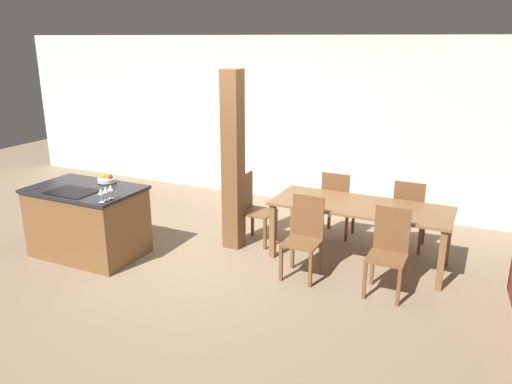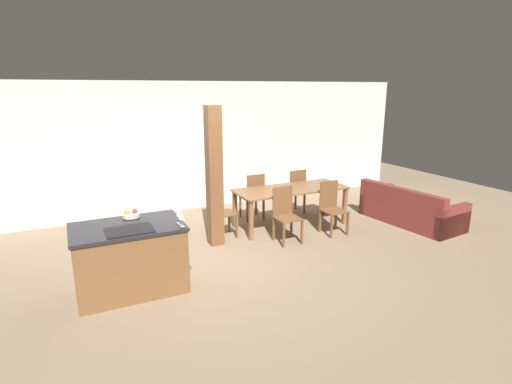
{
  "view_description": "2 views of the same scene",
  "coord_description": "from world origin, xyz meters",
  "px_view_note": "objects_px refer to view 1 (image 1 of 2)",
  "views": [
    {
      "loc": [
        2.99,
        -4.77,
        2.67
      ],
      "look_at": [
        0.6,
        0.2,
        0.95
      ],
      "focal_mm": 35.0,
      "sensor_mm": 36.0,
      "label": 1
    },
    {
      "loc": [
        -2.07,
        -5.36,
        2.57
      ],
      "look_at": [
        0.6,
        0.2,
        0.95
      ],
      "focal_mm": 28.0,
      "sensor_mm": 36.0,
      "label": 2
    }
  ],
  "objects_px": {
    "wine_glass_middle": "(106,190)",
    "wine_glass_far": "(111,188)",
    "fruit_bowl": "(107,179)",
    "dining_chair_near_right": "(388,251)",
    "dining_chair_near_left": "(304,236)",
    "timber_post": "(233,162)",
    "kitchen_island": "(88,221)",
    "wine_glass_near": "(101,192)",
    "dining_chair_head_end": "(253,207)",
    "dining_chair_far_left": "(337,204)",
    "dining_chair_far_right": "(409,214)",
    "dining_table": "(360,212)"
  },
  "relations": [
    {
      "from": "wine_glass_middle",
      "to": "wine_glass_far",
      "type": "height_order",
      "value": "same"
    },
    {
      "from": "wine_glass_far",
      "to": "fruit_bowl",
      "type": "bearing_deg",
      "value": 135.53
    },
    {
      "from": "wine_glass_far",
      "to": "dining_chair_near_right",
      "type": "height_order",
      "value": "wine_glass_far"
    },
    {
      "from": "dining_chair_near_left",
      "to": "timber_post",
      "type": "bearing_deg",
      "value": 160.77
    },
    {
      "from": "kitchen_island",
      "to": "wine_glass_near",
      "type": "height_order",
      "value": "wine_glass_near"
    },
    {
      "from": "dining_chair_near_right",
      "to": "dining_chair_head_end",
      "type": "distance_m",
      "value": 2.03
    },
    {
      "from": "fruit_bowl",
      "to": "timber_post",
      "type": "distance_m",
      "value": 1.63
    },
    {
      "from": "fruit_bowl",
      "to": "dining_chair_far_left",
      "type": "distance_m",
      "value": 3.07
    },
    {
      "from": "dining_chair_near_left",
      "to": "dining_chair_far_right",
      "type": "relative_size",
      "value": 1.0
    },
    {
      "from": "dining_table",
      "to": "dining_chair_head_end",
      "type": "relative_size",
      "value": 2.27
    },
    {
      "from": "wine_glass_near",
      "to": "wine_glass_middle",
      "type": "bearing_deg",
      "value": 90.0
    },
    {
      "from": "dining_table",
      "to": "dining_chair_near_right",
      "type": "bearing_deg",
      "value": -53.28
    },
    {
      "from": "dining_chair_far_right",
      "to": "dining_chair_near_right",
      "type": "bearing_deg",
      "value": 90.0
    },
    {
      "from": "dining_chair_far_right",
      "to": "wine_glass_far",
      "type": "bearing_deg",
      "value": 35.18
    },
    {
      "from": "timber_post",
      "to": "dining_chair_far_left",
      "type": "bearing_deg",
      "value": 38.36
    },
    {
      "from": "wine_glass_near",
      "to": "dining_table",
      "type": "bearing_deg",
      "value": 32.92
    },
    {
      "from": "dining_chair_far_right",
      "to": "dining_chair_near_left",
      "type": "bearing_deg",
      "value": 53.28
    },
    {
      "from": "wine_glass_near",
      "to": "dining_chair_near_left",
      "type": "bearing_deg",
      "value": 25.92
    },
    {
      "from": "dining_table",
      "to": "dining_chair_head_end",
      "type": "height_order",
      "value": "dining_chair_head_end"
    },
    {
      "from": "wine_glass_far",
      "to": "kitchen_island",
      "type": "bearing_deg",
      "value": 161.11
    },
    {
      "from": "wine_glass_far",
      "to": "dining_chair_near_right",
      "type": "bearing_deg",
      "value": 15.59
    },
    {
      "from": "dining_chair_far_right",
      "to": "dining_chair_head_end",
      "type": "bearing_deg",
      "value": 18.47
    },
    {
      "from": "dining_chair_near_right",
      "to": "timber_post",
      "type": "height_order",
      "value": "timber_post"
    },
    {
      "from": "dining_chair_near_right",
      "to": "dining_chair_far_right",
      "type": "xyz_separation_m",
      "value": [
        0.0,
        1.28,
        0.0
      ]
    },
    {
      "from": "dining_chair_near_left",
      "to": "timber_post",
      "type": "xyz_separation_m",
      "value": [
        -1.13,
        0.39,
        0.67
      ]
    },
    {
      "from": "wine_glass_middle",
      "to": "dining_chair_near_left",
      "type": "height_order",
      "value": "wine_glass_middle"
    },
    {
      "from": "dining_chair_near_left",
      "to": "dining_chair_far_left",
      "type": "bearing_deg",
      "value": 90.0
    },
    {
      "from": "kitchen_island",
      "to": "wine_glass_near",
      "type": "relative_size",
      "value": 8.3
    },
    {
      "from": "fruit_bowl",
      "to": "dining_chair_near_right",
      "type": "height_order",
      "value": "fruit_bowl"
    },
    {
      "from": "kitchen_island",
      "to": "fruit_bowl",
      "type": "height_order",
      "value": "fruit_bowl"
    },
    {
      "from": "dining_chair_far_left",
      "to": "dining_chair_head_end",
      "type": "relative_size",
      "value": 1.0
    },
    {
      "from": "wine_glass_middle",
      "to": "timber_post",
      "type": "distance_m",
      "value": 1.61
    },
    {
      "from": "fruit_bowl",
      "to": "wine_glass_far",
      "type": "xyz_separation_m",
      "value": [
        0.51,
        -0.51,
        0.09
      ]
    },
    {
      "from": "wine_glass_near",
      "to": "dining_chair_far_right",
      "type": "xyz_separation_m",
      "value": [
        3.01,
        2.28,
        -0.53
      ]
    },
    {
      "from": "fruit_bowl",
      "to": "wine_glass_far",
      "type": "height_order",
      "value": "wine_glass_far"
    },
    {
      "from": "kitchen_island",
      "to": "dining_chair_near_left",
      "type": "height_order",
      "value": "dining_chair_near_left"
    },
    {
      "from": "wine_glass_far",
      "to": "dining_chair_head_end",
      "type": "height_order",
      "value": "wine_glass_far"
    },
    {
      "from": "fruit_bowl",
      "to": "dining_chair_far_right",
      "type": "bearing_deg",
      "value": 24.65
    },
    {
      "from": "wine_glass_near",
      "to": "dining_chair_far_left",
      "type": "relative_size",
      "value": 0.18
    },
    {
      "from": "wine_glass_middle",
      "to": "wine_glass_near",
      "type": "bearing_deg",
      "value": -90.0
    },
    {
      "from": "kitchen_island",
      "to": "wine_glass_middle",
      "type": "height_order",
      "value": "wine_glass_middle"
    },
    {
      "from": "wine_glass_middle",
      "to": "dining_chair_head_end",
      "type": "relative_size",
      "value": 0.18
    },
    {
      "from": "fruit_bowl",
      "to": "dining_chair_near_left",
      "type": "bearing_deg",
      "value": 7.43
    },
    {
      "from": "wine_glass_near",
      "to": "wine_glass_middle",
      "type": "xyz_separation_m",
      "value": [
        0.0,
        0.08,
        0.0
      ]
    },
    {
      "from": "wine_glass_middle",
      "to": "timber_post",
      "type": "relative_size",
      "value": 0.07
    },
    {
      "from": "dining_chair_far_right",
      "to": "timber_post",
      "type": "distance_m",
      "value": 2.36
    },
    {
      "from": "dining_chair_far_right",
      "to": "dining_chair_head_end",
      "type": "xyz_separation_m",
      "value": [
        -1.92,
        -0.64,
        0.0
      ]
    },
    {
      "from": "wine_glass_middle",
      "to": "dining_chair_near_right",
      "type": "distance_m",
      "value": 3.2
    },
    {
      "from": "wine_glass_far",
      "to": "dining_table",
      "type": "distance_m",
      "value": 2.96
    },
    {
      "from": "dining_chair_near_right",
      "to": "wine_glass_far",
      "type": "bearing_deg",
      "value": -164.41
    }
  ]
}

